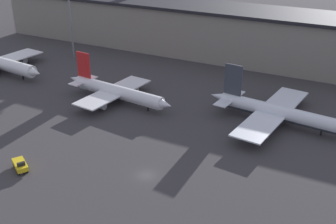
% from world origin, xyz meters
% --- Properties ---
extents(ground, '(600.00, 600.00, 0.00)m').
position_xyz_m(ground, '(0.00, 0.00, 0.00)').
color(ground, '#383538').
extents(terminal_building, '(232.47, 24.54, 19.61)m').
position_xyz_m(terminal_building, '(0.00, 87.22, 9.86)').
color(terminal_building, gray).
rests_on(terminal_building, ground).
extents(airplane_1, '(39.47, 28.07, 13.37)m').
position_xyz_m(airplane_1, '(-27.87, 30.37, 3.31)').
color(airplane_1, silver).
rests_on(airplane_1, ground).
extents(airplane_2, '(40.93, 38.10, 14.31)m').
position_xyz_m(airplane_2, '(18.67, 38.15, 3.39)').
color(airplane_2, silver).
rests_on(airplane_2, ground).
extents(service_vehicle_2, '(6.04, 5.00, 2.57)m').
position_xyz_m(service_vehicle_2, '(-26.08, -10.97, 1.20)').
color(service_vehicle_2, gold).
rests_on(service_vehicle_2, ground).
extents(lamp_post_0, '(1.80, 1.80, 26.27)m').
position_xyz_m(lamp_post_0, '(-67.61, 59.23, 16.60)').
color(lamp_post_0, slate).
rests_on(lamp_post_0, ground).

